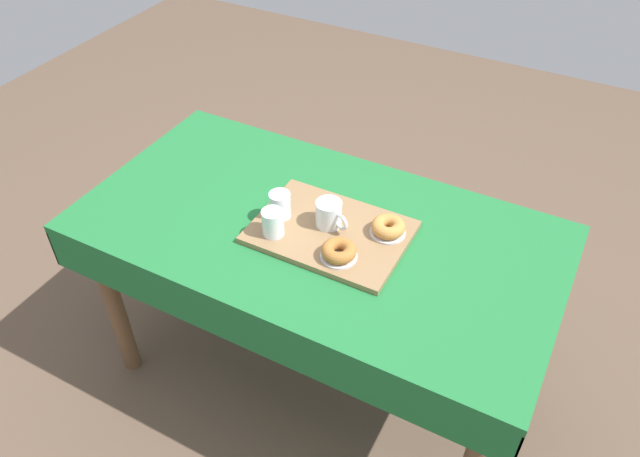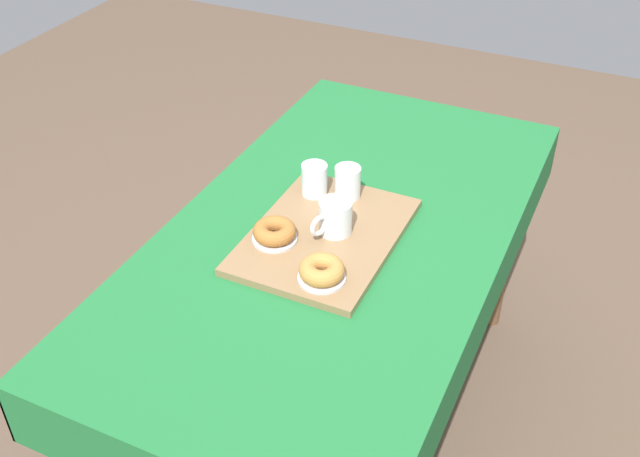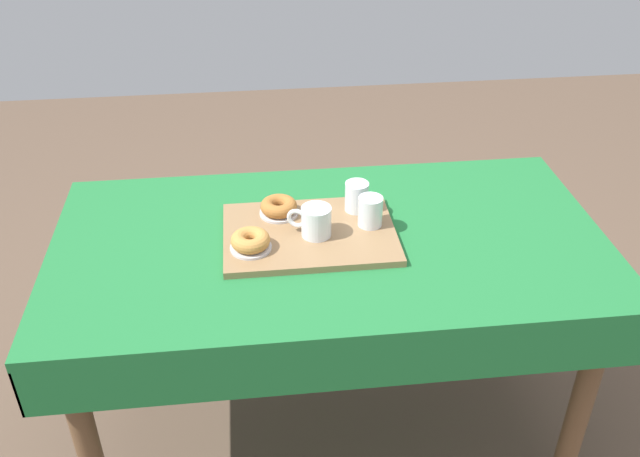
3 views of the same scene
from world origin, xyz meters
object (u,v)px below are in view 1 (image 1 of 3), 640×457
sugar_donut_left (388,227)px  water_glass_near (280,206)px  sugar_donut_right (339,251)px  dining_table (317,252)px  tea_mug_left (329,215)px  donut_plate_right (339,256)px  water_glass_far (273,224)px  donut_plate_left (388,232)px  serving_tray (330,232)px

sugar_donut_left → water_glass_near: bearing=13.7°
sugar_donut_right → dining_table: bearing=-39.9°
tea_mug_left → sugar_donut_right: (-0.09, 0.12, -0.01)m
sugar_donut_left → donut_plate_right: bearing=62.7°
sugar_donut_left → sugar_donut_right: sugar_donut_left is taller
tea_mug_left → water_glass_far: 0.18m
sugar_donut_left → donut_plate_right: size_ratio=0.95×
tea_mug_left → dining_table: bearing=8.3°
donut_plate_left → sugar_donut_left: bearing=0.0°
dining_table → water_glass_near: 0.20m
donut_plate_left → sugar_donut_right: (0.08, 0.16, 0.02)m
water_glass_near → donut_plate_right: 0.26m
dining_table → donut_plate_left: 0.26m
serving_tray → sugar_donut_right: size_ratio=4.52×
serving_tray → donut_plate_right: donut_plate_right is taller
serving_tray → donut_plate_left: donut_plate_left is taller
water_glass_near → donut_plate_left: 0.34m
dining_table → sugar_donut_left: size_ratio=14.62×
water_glass_near → sugar_donut_right: size_ratio=0.82×
water_glass_far → sugar_donut_right: bearing=180.0°
water_glass_far → sugar_donut_right: (-0.22, 0.00, -0.01)m
water_glass_near → water_glass_far: 0.09m
sugar_donut_left → sugar_donut_right: bearing=62.7°
serving_tray → sugar_donut_right: (-0.08, 0.10, 0.04)m
serving_tray → donut_plate_right: bearing=128.6°
serving_tray → donut_plate_right: 0.13m
dining_table → sugar_donut_right: sugar_donut_right is taller
donut_plate_left → sugar_donut_right: size_ratio=1.06×
dining_table → serving_tray: size_ratio=3.23×
donut_plate_left → donut_plate_right: bearing=62.7°
water_glass_far → sugar_donut_right: water_glass_far is taller
serving_tray → sugar_donut_left: size_ratio=4.52×
serving_tray → water_glass_far: water_glass_far is taller
dining_table → serving_tray: serving_tray is taller
dining_table → donut_plate_right: (-0.13, 0.11, 0.13)m
tea_mug_left → water_glass_near: same height
serving_tray → donut_plate_right: size_ratio=4.27×
tea_mug_left → sugar_donut_left: (-0.18, -0.05, -0.01)m
tea_mug_left → water_glass_far: size_ratio=1.40×
tea_mug_left → water_glass_near: size_ratio=1.40×
tea_mug_left → donut_plate_right: (-0.09, 0.12, -0.04)m
water_glass_near → sugar_donut_right: 0.26m
dining_table → serving_tray: (-0.05, 0.01, 0.12)m
water_glass_far → sugar_donut_left: bearing=-151.9°
sugar_donut_left → donut_plate_right: 0.19m
tea_mug_left → sugar_donut_left: tea_mug_left is taller
sugar_donut_left → sugar_donut_right: 0.19m
water_glass_near → donut_plate_right: size_ratio=0.78×
donut_plate_right → sugar_donut_right: bearing=-90.0°
serving_tray → sugar_donut_left: sugar_donut_left is taller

